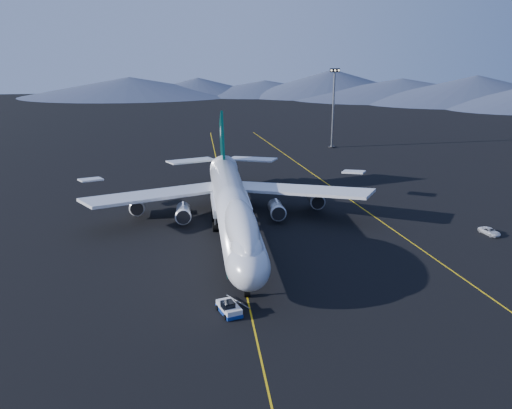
{
  "coord_description": "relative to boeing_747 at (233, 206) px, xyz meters",
  "views": [
    {
      "loc": [
        -7.53,
        -102.65,
        38.41
      ],
      "look_at": [
        4.39,
        -0.3,
        6.0
      ],
      "focal_mm": 40.0,
      "sensor_mm": 36.0,
      "label": 1
    }
  ],
  "objects": [
    {
      "name": "floodlight_mast",
      "position": [
        38.75,
        78.26,
        7.09
      ],
      "size": [
        3.15,
        2.36,
        25.47
      ],
      "rotation": [
        0.0,
        0.0,
        0.1
      ],
      "color": "black",
      "rests_on": "ground"
    },
    {
      "name": "ground",
      "position": [
        -0.0,
        -0.03,
        -5.81
      ],
      "size": [
        500.0,
        500.0,
        0.0
      ],
      "primitive_type": "plane",
      "color": "black",
      "rests_on": "ground"
    },
    {
      "name": "pushback_tug",
      "position": [
        -3.0,
        -31.29,
        -5.17
      ],
      "size": [
        3.75,
        5.18,
        2.04
      ],
      "rotation": [
        0.0,
        0.0,
        0.32
      ],
      "color": "silver",
      "rests_on": "ground"
    },
    {
      "name": "boeing_747",
      "position": [
        0.0,
        0.0,
        0.0
      ],
      "size": [
        59.62,
        72.43,
        19.37
      ],
      "color": "silver",
      "rests_on": "ground"
    },
    {
      "name": "taxiway_line_side",
      "position": [
        30.0,
        9.97,
        -5.8
      ],
      "size": [
        28.08,
        198.09,
        0.01
      ],
      "primitive_type": "cube",
      "rotation": [
        0.0,
        0.0,
        0.14
      ],
      "color": "#E6B60D",
      "rests_on": "ground"
    },
    {
      "name": "service_van",
      "position": [
        49.01,
        -5.74,
        -5.18
      ],
      "size": [
        3.19,
        4.97,
        1.27
      ],
      "primitive_type": "imported",
      "rotation": [
        0.0,
        0.0,
        0.25
      ],
      "color": "silver",
      "rests_on": "ground"
    },
    {
      "name": "taxiway_line_main",
      "position": [
        -0.0,
        -0.03,
        -5.8
      ],
      "size": [
        0.25,
        220.0,
        0.01
      ],
      "primitive_type": "cube",
      "color": "#E6B60D",
      "rests_on": "ground"
    }
  ]
}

